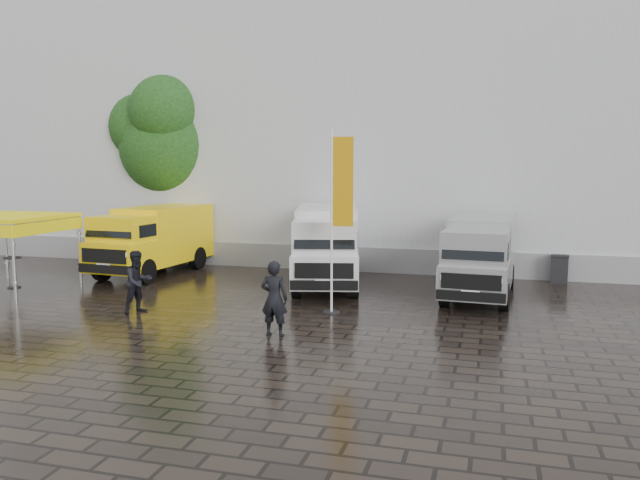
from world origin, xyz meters
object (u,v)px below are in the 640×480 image
object	(u,v)px
van_silver	(480,258)
flagpole	(338,211)
van_white	(327,247)
cocktail_table	(13,272)
person_front	(274,298)
person_tent	(138,282)
canopy_tent	(6,220)
wheelie_bin	(560,269)
van_yellow	(153,241)

from	to	relation	value
van_silver	flagpole	size ratio (longest dim) A/B	1.12
van_silver	flagpole	world-z (taller)	flagpole
van_white	cocktail_table	bearing A→B (deg)	-175.94
cocktail_table	person_front	size ratio (longest dim) A/B	0.56
van_silver	person_tent	world-z (taller)	van_silver
cocktail_table	person_tent	xyz separation A→B (m)	(6.29, -2.13, 0.37)
canopy_tent	wheelie_bin	xyz separation A→B (m)	(18.48, 6.50, -1.92)
canopy_tent	cocktail_table	bearing A→B (deg)	110.58
canopy_tent	van_white	bearing A→B (deg)	19.13
person_front	van_white	bearing A→B (deg)	-85.42
van_yellow	person_front	distance (m)	10.51
wheelie_bin	van_silver	bearing A→B (deg)	-123.16
person_front	person_tent	xyz separation A→B (m)	(-4.67, 1.31, -0.05)
van_silver	person_front	distance (m)	8.01
canopy_tent	person_front	size ratio (longest dim) A/B	1.79
van_white	van_yellow	bearing A→B (deg)	163.11
van_white	person_tent	distance (m)	6.91
flagpole	cocktail_table	xyz separation A→B (m)	(-11.90, 0.63, -2.43)
van_silver	wheelie_bin	world-z (taller)	van_silver
canopy_tent	van_yellow	bearing A→B (deg)	51.82
van_silver	canopy_tent	bearing A→B (deg)	-164.79
cocktail_table	person_front	distance (m)	11.50
van_white	van_silver	distance (m)	5.32
van_silver	person_front	world-z (taller)	van_silver
van_white	person_front	world-z (taller)	van_white
canopy_tent	flagpole	xyz separation A→B (m)	(11.79, -0.33, 0.54)
van_white	flagpole	xyz separation A→B (m)	(1.38, -3.94, 1.59)
flagpole	person_front	xyz separation A→B (m)	(-0.94, -2.81, -2.01)
person_tent	van_silver	bearing A→B (deg)	-35.29
van_white	person_tent	xyz separation A→B (m)	(-4.23, -5.44, -0.47)
van_white	person_tent	size ratio (longest dim) A/B	3.50
van_silver	canopy_tent	world-z (taller)	canopy_tent
flagpole	person_tent	xyz separation A→B (m)	(-5.61, -1.50, -2.06)
person_front	van_silver	bearing A→B (deg)	-126.57
flagpole	person_tent	size ratio (longest dim) A/B	2.90
flagpole	cocktail_table	size ratio (longest dim) A/B	4.89
canopy_tent	flagpole	size ratio (longest dim) A/B	0.65
flagpole	person_front	size ratio (longest dim) A/B	2.75
person_front	person_tent	size ratio (longest dim) A/B	1.05
flagpole	canopy_tent	bearing A→B (deg)	178.42
cocktail_table	wheelie_bin	distance (m)	19.60
flagpole	cocktail_table	distance (m)	12.17
wheelie_bin	person_tent	world-z (taller)	person_tent
van_yellow	canopy_tent	bearing A→B (deg)	-123.63
van_white	cocktail_table	distance (m)	11.07
van_silver	canopy_tent	xyz separation A→B (m)	(-15.72, -3.22, 1.15)
van_silver	cocktail_table	world-z (taller)	van_silver
canopy_tent	wheelie_bin	distance (m)	19.69
van_white	person_front	bearing A→B (deg)	-99.71
canopy_tent	person_tent	bearing A→B (deg)	-16.46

